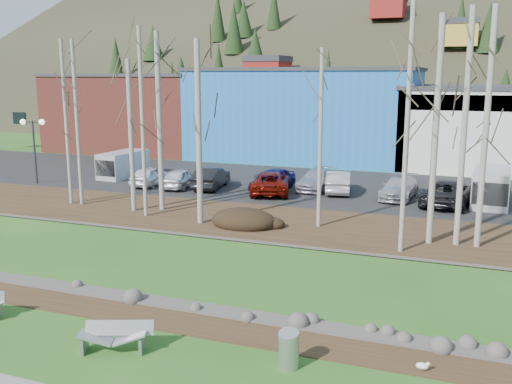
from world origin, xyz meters
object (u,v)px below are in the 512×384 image
at_px(car_3, 316,180).
at_px(van_white, 491,187).
at_px(car_8, 150,176).
at_px(bench_damaged, 115,337).
at_px(car_5, 338,182).
at_px(seagull, 423,366).
at_px(car_2, 271,182).
at_px(car_1, 211,178).
at_px(van_grey, 122,165).
at_px(litter_bin, 289,351).
at_px(car_4, 273,179).
at_px(car_0, 180,178).
at_px(car_6, 449,192).
at_px(street_lamp, 33,133).
at_px(car_7, 399,188).

xyz_separation_m(car_3, van_white, (10.78, -0.92, 0.40)).
bearing_deg(car_8, bench_damaged, 113.23).
bearing_deg(car_5, seagull, 97.32).
bearing_deg(seagull, car_2, 118.02).
relative_size(car_1, van_grey, 1.00).
bearing_deg(seagull, car_8, 134.41).
relative_size(litter_bin, car_4, 0.23).
distance_m(bench_damaged, litter_bin, 4.92).
bearing_deg(car_4, car_1, -154.95).
relative_size(car_1, car_2, 0.86).
xyz_separation_m(car_0, car_4, (6.12, 1.53, 0.05)).
relative_size(car_0, car_6, 0.72).
bearing_deg(car_0, car_3, -168.64).
height_order(car_2, car_4, car_2).
relative_size(car_1, car_3, 0.99).
height_order(car_4, van_grey, van_grey).
bearing_deg(bench_damaged, van_white, 44.44).
bearing_deg(car_4, street_lamp, -156.28).
bearing_deg(bench_damaged, car_7, 56.19).
bearing_deg(car_8, car_7, -179.50).
bearing_deg(litter_bin, car_2, 110.42).
relative_size(litter_bin, street_lamp, 0.21).
relative_size(car_5, car_8, 1.11).
bearing_deg(car_3, car_7, -6.65).
bearing_deg(car_5, car_3, -27.65).
height_order(car_1, car_2, car_1).
relative_size(car_4, car_5, 0.96).
distance_m(car_0, van_grey, 6.38).
height_order(litter_bin, car_1, car_1).
xyz_separation_m(street_lamp, car_7, (24.52, 4.00, -2.91)).
height_order(car_0, car_3, car_0).
distance_m(car_7, van_white, 5.27).
xyz_separation_m(car_0, car_5, (10.42, 2.19, 0.05)).
bearing_deg(car_6, car_2, 11.14).
height_order(car_1, van_grey, van_grey).
xyz_separation_m(car_0, car_1, (2.08, 0.50, 0.06)).
relative_size(car_1, car_7, 0.97).
distance_m(litter_bin, car_0, 24.87).
bearing_deg(car_7, car_1, -169.70).
bearing_deg(car_8, car_5, -175.81).
relative_size(car_2, van_grey, 1.16).
height_order(car_3, van_grey, van_grey).
bearing_deg(van_grey, car_0, -16.26).
bearing_deg(car_0, car_4, -171.46).
bearing_deg(bench_damaged, street_lamp, 114.18).
distance_m(car_3, car_6, 8.65).
xyz_separation_m(street_lamp, car_6, (27.47, 3.14, -2.81)).
bearing_deg(car_4, car_8, -159.10).
distance_m(car_0, van_white, 19.68).
distance_m(car_0, car_3, 9.21).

